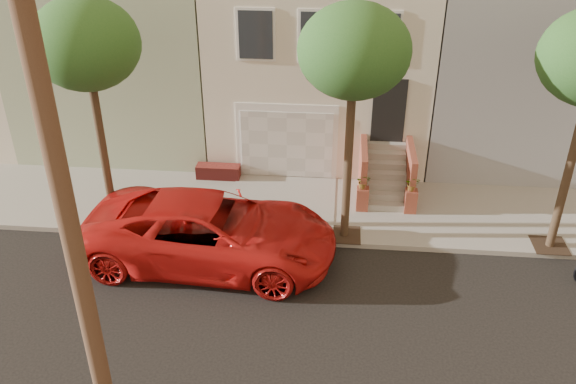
{
  "coord_description": "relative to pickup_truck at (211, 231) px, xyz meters",
  "views": [
    {
      "loc": [
        0.74,
        -10.03,
        9.31
      ],
      "look_at": [
        -0.47,
        3.0,
        1.94
      ],
      "focal_mm": 37.46,
      "sensor_mm": 36.0,
      "label": 1
    }
  ],
  "objects": [
    {
      "name": "tree_mid",
      "position": [
        3.42,
        1.29,
        4.36
      ],
      "size": [
        2.7,
        2.57,
        6.3
      ],
      "color": "#2D2116",
      "rests_on": "sidewalk"
    },
    {
      "name": "tree_left",
      "position": [
        -3.08,
        1.29,
        4.36
      ],
      "size": [
        2.7,
        2.57,
        6.3
      ],
      "color": "#2D2116",
      "rests_on": "sidewalk"
    },
    {
      "name": "house_row",
      "position": [
        2.42,
        8.58,
        2.75
      ],
      "size": [
        33.1,
        11.7,
        7.0
      ],
      "color": "beige",
      "rests_on": "sidewalk"
    },
    {
      "name": "sidewalk",
      "position": [
        2.42,
        2.74,
        -0.82
      ],
      "size": [
        40.0,
        3.7,
        0.15
      ],
      "primitive_type": "cube",
      "color": "#9A978C",
      "rests_on": "ground"
    },
    {
      "name": "pickup_truck",
      "position": [
        0.0,
        0.0,
        0.0
      ],
      "size": [
        6.57,
        3.29,
        1.79
      ],
      "primitive_type": "imported",
      "rotation": [
        0.0,
        0.0,
        1.52
      ],
      "color": "red",
      "rests_on": "ground"
    },
    {
      "name": "ground",
      "position": [
        2.42,
        -2.61,
        -0.89
      ],
      "size": [
        90.0,
        90.0,
        0.0
      ],
      "primitive_type": "plane",
      "color": "black",
      "rests_on": "ground"
    }
  ]
}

